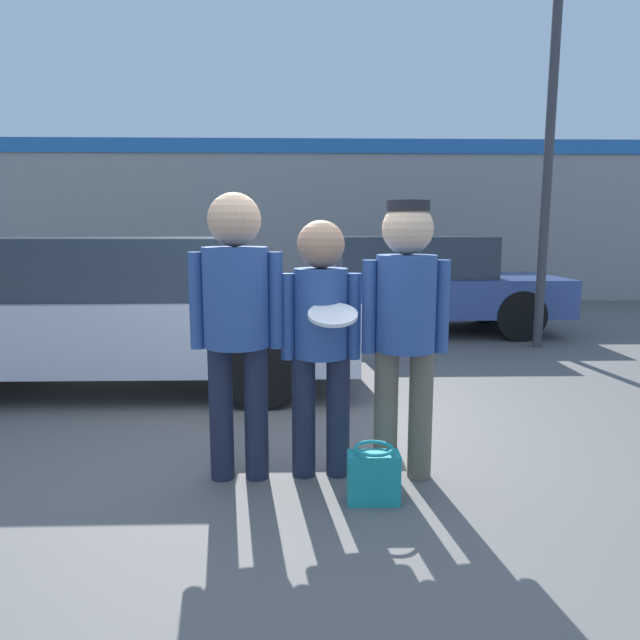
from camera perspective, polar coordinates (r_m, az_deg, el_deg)
name	(u,v)px	position (r m, az deg, el deg)	size (l,w,h in m)	color
ground_plane	(308,456)	(4.11, -1.22, -13.43)	(56.00, 56.00, 0.00)	#5B5956
storefront_building	(305,220)	(12.46, -1.52, 9.92)	(24.00, 0.22, 3.44)	gray
person_left	(236,309)	(3.52, -8.37, 1.10)	(0.57, 0.40, 1.79)	#1E2338
person_middle_with_frisbee	(321,329)	(3.54, 0.10, -0.90)	(0.50, 0.56, 1.63)	#1E2338
person_right	(406,314)	(3.53, 8.55, 0.59)	(0.54, 0.37, 1.74)	#665B4C
parked_car_near	(118,312)	(6.05, -19.55, 0.76)	(4.67, 1.80, 1.49)	silver
parked_car_far	(415,284)	(8.89, 9.49, 3.62)	(4.27, 1.81, 1.46)	#334784
street_lamp	(568,92)	(8.32, 23.53, 20.15)	(1.11, 0.35, 5.31)	#38383D
shrub	(126,278)	(12.27, -18.85, 4.03)	(1.18, 1.18, 1.18)	#2D6B33
handbag	(373,476)	(3.43, 5.37, -15.23)	(0.30, 0.23, 0.34)	teal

